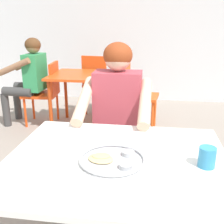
{
  "coord_description": "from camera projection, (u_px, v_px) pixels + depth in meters",
  "views": [
    {
      "loc": [
        0.05,
        -1.13,
        1.38
      ],
      "look_at": [
        -0.16,
        0.3,
        0.89
      ],
      "focal_mm": 43.93,
      "sensor_mm": 36.0,
      "label": 1
    }
  ],
  "objects": [
    {
      "name": "table_background_red",
      "position": [
        87.0,
        81.0,
        3.56
      ],
      "size": [
        0.92,
        0.76,
        0.72
      ],
      "color": "#E04C19",
      "rests_on": "ground"
    },
    {
      "name": "diner_foreground",
      "position": [
        116.0,
        116.0,
        1.95
      ],
      "size": [
        0.49,
        0.55,
        1.24
      ],
      "color": "black",
      "rests_on": "ground"
    },
    {
      "name": "back_wall",
      "position": [
        152.0,
        0.0,
        4.56
      ],
      "size": [
        12.0,
        0.12,
        3.4
      ],
      "primitive_type": "cube",
      "color": "silver",
      "rests_on": "ground"
    },
    {
      "name": "drinking_cup",
      "position": [
        207.0,
        156.0,
        1.24
      ],
      "size": [
        0.08,
        0.08,
        0.1
      ],
      "color": "#338CBF",
      "rests_on": "table_foreground"
    },
    {
      "name": "chair_red_far",
      "position": [
        97.0,
        81.0,
        4.13
      ],
      "size": [
        0.44,
        0.45,
        0.9
      ],
      "color": "#DA4F1A",
      "rests_on": "ground"
    },
    {
      "name": "chair_foreground",
      "position": [
        119.0,
        137.0,
        2.24
      ],
      "size": [
        0.41,
        0.44,
        0.81
      ],
      "color": "red",
      "rests_on": "ground"
    },
    {
      "name": "chair_red_left",
      "position": [
        46.0,
        89.0,
        3.73
      ],
      "size": [
        0.48,
        0.44,
        0.86
      ],
      "color": "#E44617",
      "rests_on": "ground"
    },
    {
      "name": "table_foreground",
      "position": [
        117.0,
        171.0,
        1.36
      ],
      "size": [
        1.08,
        0.89,
        0.74
      ],
      "color": "white",
      "rests_on": "ground"
    },
    {
      "name": "chair_red_right",
      "position": [
        135.0,
        92.0,
        3.55
      ],
      "size": [
        0.47,
        0.44,
        0.85
      ],
      "color": "#E25119",
      "rests_on": "ground"
    },
    {
      "name": "patron_background",
      "position": [
        29.0,
        74.0,
        3.65
      ],
      "size": [
        0.56,
        0.51,
        1.17
      ],
      "color": "#3D3D3D",
      "rests_on": "ground"
    },
    {
      "name": "thali_tray",
      "position": [
        112.0,
        159.0,
        1.29
      ],
      "size": [
        0.31,
        0.31,
        0.03
      ],
      "color": "#B7BABF",
      "rests_on": "table_foreground"
    }
  ]
}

